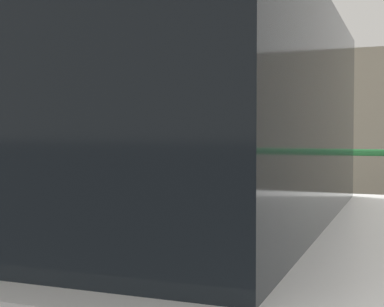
# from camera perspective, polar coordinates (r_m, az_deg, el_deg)

# --- Properties ---
(sidewalk_curb) EXTENTS (36.00, 2.54, 0.14)m
(sidewalk_curb) POSITION_cam_1_polar(r_m,az_deg,el_deg) (4.44, 9.19, -15.11)
(sidewalk_curb) COLOR gray
(sidewalk_curb) RESTS_ON ground
(parking_meter) EXTENTS (0.16, 0.17, 1.43)m
(parking_meter) POSITION_cam_1_polar(r_m,az_deg,el_deg) (3.56, 2.76, -1.41)
(parking_meter) COLOR slate
(parking_meter) RESTS_ON sidewalk_curb
(pedestrian_at_meter) EXTENTS (0.72, 0.44, 1.74)m
(pedestrian_at_meter) POSITION_cam_1_polar(r_m,az_deg,el_deg) (3.91, -3.81, -1.43)
(pedestrian_at_meter) COLOR black
(pedestrian_at_meter) RESTS_ON sidewalk_curb
(parked_sedan_white) EXTENTS (4.61, 1.84, 1.76)m
(parked_sedan_white) POSITION_cam_1_polar(r_m,az_deg,el_deg) (2.13, -18.13, -11.82)
(parked_sedan_white) COLOR white
(parked_sedan_white) RESTS_ON ground
(background_railing) EXTENTS (24.06, 0.06, 1.10)m
(background_railing) POSITION_cam_1_polar(r_m,az_deg,el_deg) (5.24, 11.42, -2.84)
(background_railing) COLOR #1E602D
(background_railing) RESTS_ON sidewalk_curb
(backdrop_wall) EXTENTS (32.00, 0.50, 2.50)m
(backdrop_wall) POSITION_cam_1_polar(r_m,az_deg,el_deg) (7.99, 14.63, 1.10)
(backdrop_wall) COLOR #ADA38E
(backdrop_wall) RESTS_ON ground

